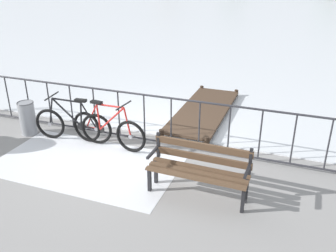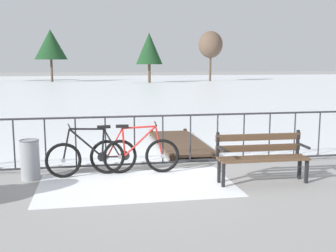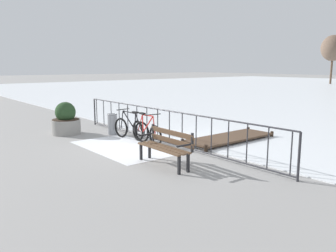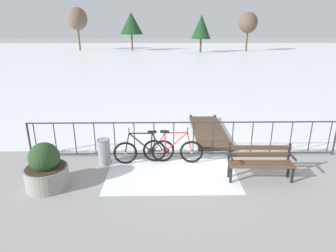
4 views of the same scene
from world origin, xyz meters
name	(u,v)px [view 2 (image 2 of 4)]	position (x,y,z in m)	size (l,w,h in m)	color
ground_plane	(149,167)	(0.00, 0.00, 0.00)	(160.00, 160.00, 0.00)	gray
frozen_pond	(105,86)	(0.00, 28.40, 0.01)	(80.00, 56.00, 0.03)	white
snow_patch	(137,185)	(-0.37, -1.20, 0.00)	(3.38, 1.90, 0.01)	white
railing_fence	(149,140)	(0.00, 0.00, 0.56)	(9.06, 0.06, 1.07)	#2D2D33
bicycle_near_railing	(92,156)	(-1.13, -0.44, 0.37)	(1.71, 0.52, 0.97)	black
bicycle_second	(135,154)	(-0.33, -0.41, 0.37)	(1.71, 0.52, 0.97)	black
park_bench	(261,153)	(1.83, -1.36, 0.51)	(1.61, 0.51, 0.89)	brown
trash_bin	(30,159)	(-2.24, -0.49, 0.37)	(0.35, 0.35, 0.73)	gray
wooden_dock	(180,142)	(1.03, 1.87, 0.12)	(1.10, 3.25, 0.20)	#4C3828
tree_far_west	(211,45)	(11.71, 36.18, 3.95)	(2.62, 2.62, 5.42)	brown
tree_west_mid	(51,44)	(-5.23, 37.27, 3.91)	(3.38, 3.38, 5.47)	brown
tree_centre	(149,49)	(4.65, 33.88, 3.43)	(2.68, 2.68, 5.02)	brown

